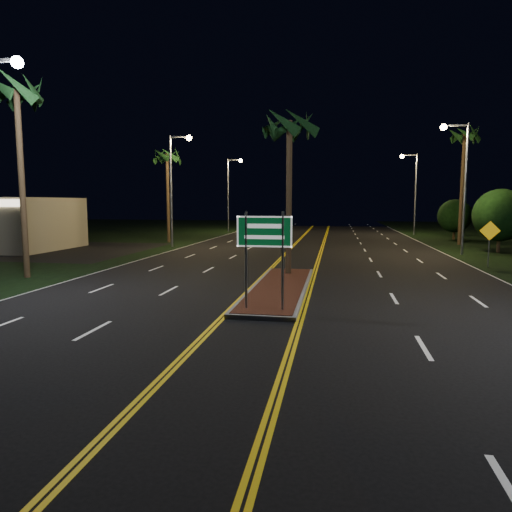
% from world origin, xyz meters
% --- Properties ---
extents(ground, '(120.00, 120.00, 0.00)m').
position_xyz_m(ground, '(0.00, 0.00, 0.00)').
color(ground, black).
rests_on(ground, ground).
extents(median_island, '(2.25, 10.25, 0.17)m').
position_xyz_m(median_island, '(0.00, 7.00, 0.08)').
color(median_island, gray).
rests_on(median_island, ground).
extents(highway_sign, '(1.80, 0.08, 3.20)m').
position_xyz_m(highway_sign, '(0.00, 2.80, 2.40)').
color(highway_sign, gray).
rests_on(highway_sign, ground).
extents(streetlight_left_mid, '(1.91, 0.44, 9.00)m').
position_xyz_m(streetlight_left_mid, '(-10.61, 24.00, 5.66)').
color(streetlight_left_mid, gray).
rests_on(streetlight_left_mid, ground).
extents(streetlight_left_far, '(1.91, 0.44, 9.00)m').
position_xyz_m(streetlight_left_far, '(-10.61, 44.00, 5.66)').
color(streetlight_left_far, gray).
rests_on(streetlight_left_far, ground).
extents(streetlight_right_mid, '(1.91, 0.44, 9.00)m').
position_xyz_m(streetlight_right_mid, '(10.61, 22.00, 5.66)').
color(streetlight_right_mid, gray).
rests_on(streetlight_right_mid, ground).
extents(streetlight_right_far, '(1.91, 0.44, 9.00)m').
position_xyz_m(streetlight_right_far, '(10.61, 42.00, 5.66)').
color(streetlight_right_far, gray).
rests_on(streetlight_right_far, ground).
extents(palm_median, '(2.40, 2.40, 8.30)m').
position_xyz_m(palm_median, '(0.00, 10.50, 7.28)').
color(palm_median, '#382819').
rests_on(palm_median, ground).
extents(palm_left_near, '(2.40, 2.40, 9.80)m').
position_xyz_m(palm_left_near, '(-12.50, 8.00, 8.68)').
color(palm_left_near, '#382819').
rests_on(palm_left_near, ground).
extents(palm_left_far, '(2.40, 2.40, 8.80)m').
position_xyz_m(palm_left_far, '(-12.80, 28.00, 7.75)').
color(palm_left_far, '#382819').
rests_on(palm_left_far, ground).
extents(palm_right_far, '(2.40, 2.40, 10.30)m').
position_xyz_m(palm_right_far, '(12.80, 30.00, 9.14)').
color(palm_right_far, '#382819').
rests_on(palm_right_far, ground).
extents(shrub_mid, '(3.78, 3.78, 4.62)m').
position_xyz_m(shrub_mid, '(14.00, 24.00, 2.73)').
color(shrub_mid, '#382819').
rests_on(shrub_mid, ground).
extents(shrub_far, '(3.24, 3.24, 3.96)m').
position_xyz_m(shrub_far, '(13.80, 36.00, 2.34)').
color(shrub_far, '#382819').
rests_on(shrub_far, ground).
extents(car_near, '(2.56, 4.62, 1.46)m').
position_xyz_m(car_near, '(-3.82, 28.83, 0.73)').
color(car_near, '#B4B3B9').
rests_on(car_near, ground).
extents(car_far, '(2.69, 5.08, 1.62)m').
position_xyz_m(car_far, '(-6.52, 36.05, 0.81)').
color(car_far, '#B7BAC2').
rests_on(car_far, ground).
extents(warning_sign, '(1.09, 0.11, 2.60)m').
position_xyz_m(warning_sign, '(10.80, 15.75, 1.70)').
color(warning_sign, gray).
rests_on(warning_sign, ground).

